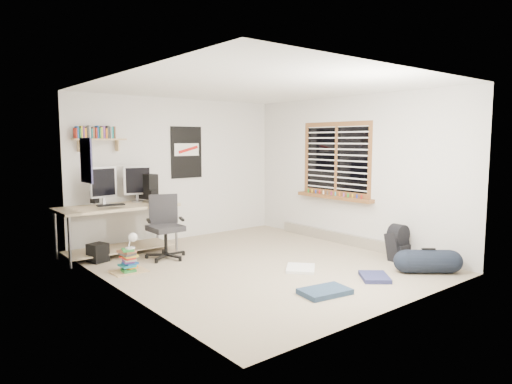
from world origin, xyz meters
TOP-DOWN VIEW (x-y plane):
  - floor at (0.00, 0.00)m, footprint 4.00×4.50m
  - ceiling at (0.00, 0.00)m, footprint 4.00×4.50m
  - back_wall at (0.00, 2.25)m, footprint 4.00×0.01m
  - left_wall at (-2.00, 0.00)m, footprint 0.01×4.50m
  - right_wall at (2.00, 0.00)m, footprint 0.01×4.50m
  - desk at (-1.34, 1.79)m, footprint 1.85×0.98m
  - monitor_left at (-1.48, 1.96)m, footprint 0.45×0.19m
  - monitor_right at (-0.92, 2.00)m, footprint 0.44×0.21m
  - pc_tower at (-0.75, 2.00)m, footprint 0.26×0.42m
  - keyboard at (-1.53, 1.57)m, footprint 0.41×0.19m
  - speaker_left at (-1.61, 2.00)m, footprint 0.13×0.13m
  - speaker_right at (-0.79, 1.72)m, footprint 0.09×0.09m
  - office_chair at (-0.88, 1.14)m, footprint 0.80×0.80m
  - wall_shelf at (-1.45, 2.14)m, footprint 0.80×0.22m
  - poster_back_wall at (0.15, 2.23)m, footprint 0.62×0.03m
  - poster_left_wall at (-1.99, 1.20)m, footprint 0.02×0.42m
  - window at (1.95, 0.30)m, footprint 0.10×1.50m
  - baseboard_heater at (1.96, 0.30)m, footprint 0.08×2.50m
  - backpack at (1.75, -1.11)m, footprint 0.33×0.27m
  - duffel_bag at (1.48, -1.76)m, footprint 0.44×0.44m
  - tshirt at (0.26, -0.58)m, footprint 0.58×0.58m
  - jeans_a at (-0.22, -1.47)m, footprint 0.62×0.45m
  - jeans_b at (0.70, -1.48)m, footprint 0.54×0.56m
  - book_stack at (-1.61, 0.81)m, footprint 0.43×0.37m
  - desk_lamp at (-1.59, 0.79)m, footprint 0.19×0.25m
  - subwoofer at (-1.75, 1.56)m, footprint 0.29×0.29m

SIDE VIEW (x-z plane):
  - floor at x=0.00m, z-range -0.01..0.00m
  - tshirt at x=0.26m, z-range 0.00..0.04m
  - jeans_b at x=0.70m, z-range 0.00..0.05m
  - jeans_a at x=-0.22m, z-range 0.00..0.06m
  - baseboard_heater at x=1.96m, z-range 0.00..0.18m
  - duffel_bag at x=1.48m, z-range -0.17..0.45m
  - subwoofer at x=-1.75m, z-range 0.01..0.27m
  - book_stack at x=-1.61m, z-range 0.02..0.28m
  - backpack at x=1.75m, z-range -0.01..0.41m
  - desk at x=-1.34m, z-range -0.04..0.77m
  - desk_lamp at x=-1.59m, z-range 0.27..0.49m
  - office_chair at x=-0.88m, z-range 0.01..0.97m
  - keyboard at x=-1.53m, z-range 0.81..0.83m
  - speaker_right at x=-0.79m, z-range 0.81..0.97m
  - speaker_left at x=-1.61m, z-range 0.81..1.00m
  - pc_tower at x=-0.75m, z-range 0.81..1.22m
  - monitor_right at x=-0.92m, z-range 0.81..1.27m
  - monitor_left at x=-1.48m, z-range 0.81..1.29m
  - back_wall at x=0.00m, z-range 0.00..2.50m
  - left_wall at x=-2.00m, z-range 0.00..2.50m
  - right_wall at x=2.00m, z-range 0.00..2.50m
  - window at x=1.95m, z-range 0.82..2.08m
  - poster_left_wall at x=-1.99m, z-range 1.20..1.80m
  - poster_back_wall at x=0.15m, z-range 1.09..2.01m
  - wall_shelf at x=-1.45m, z-range 1.66..1.90m
  - ceiling at x=0.00m, z-range 2.50..2.51m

